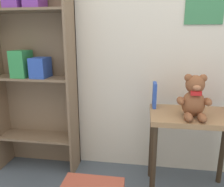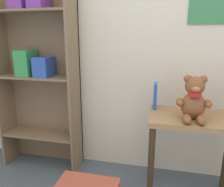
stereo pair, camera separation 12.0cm
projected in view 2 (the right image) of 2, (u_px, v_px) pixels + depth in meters
The scene contains 6 objects.
wall_back at pixel (152, 26), 1.74m from camera, with size 4.80×0.07×2.50m.
bookshelf_side at pixel (39, 65), 1.89m from camera, with size 0.70×0.25×1.67m.
display_table at pixel (194, 132), 1.52m from camera, with size 0.62×0.40×0.64m.
teddy_bear at pixel (194, 100), 1.40m from camera, with size 0.22×0.20×0.29m.
book_standing_blue at pixel (155, 96), 1.64m from camera, with size 0.03×0.12×0.19m, color #2D51B7.
book_standing_orange at pixel (195, 96), 1.57m from camera, with size 0.03×0.11×0.22m, color orange.
Camera 2 is at (0.09, -0.47, 1.17)m, focal length 35.00 mm.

